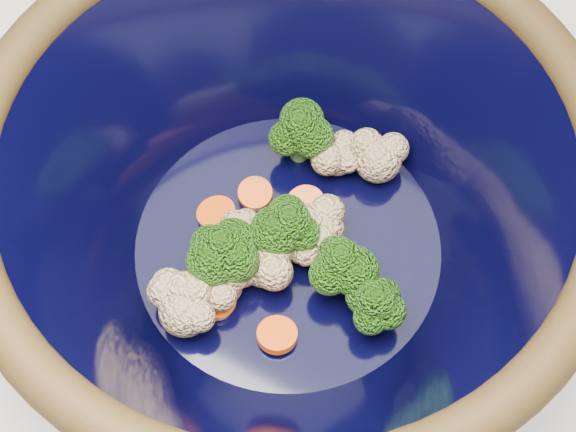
% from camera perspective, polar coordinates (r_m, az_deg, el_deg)
% --- Properties ---
extents(counter, '(1.20, 1.20, 0.90)m').
position_cam_1_polar(counter, '(1.04, 4.05, -10.41)').
color(counter, silver).
rests_on(counter, ground).
extents(mixing_bowl, '(0.43, 0.43, 0.17)m').
position_cam_1_polar(mixing_bowl, '(0.51, 0.00, 0.88)').
color(mixing_bowl, black).
rests_on(mixing_bowl, counter).
extents(vegetable_pile, '(0.16, 0.20, 0.05)m').
position_cam_1_polar(vegetable_pile, '(0.54, -0.19, -1.29)').
color(vegetable_pile, '#608442').
rests_on(vegetable_pile, mixing_bowl).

